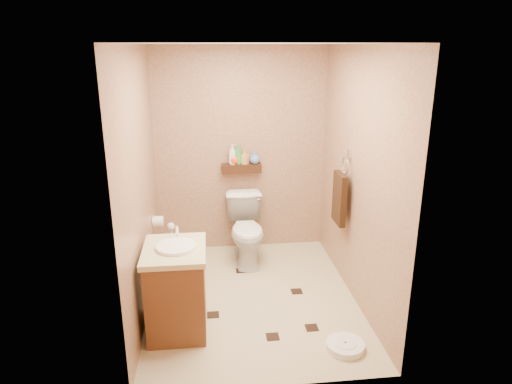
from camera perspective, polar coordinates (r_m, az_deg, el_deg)
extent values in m
plane|color=#C2B68E|center=(4.64, -0.48, -13.05)|extent=(2.50, 2.50, 0.00)
cube|color=#A67E5F|center=(5.36, -1.92, 5.08)|extent=(2.00, 0.04, 2.40)
cube|color=#A67E5F|center=(2.99, 1.99, -5.51)|extent=(2.00, 0.04, 2.40)
cube|color=#A67E5F|center=(4.18, -14.29, 0.81)|extent=(0.04, 2.50, 2.40)
cube|color=#A67E5F|center=(4.37, 12.63, 1.68)|extent=(0.04, 2.50, 2.40)
cube|color=silver|center=(3.99, -0.57, 18.07)|extent=(2.00, 2.50, 0.02)
cube|color=#391B0F|center=(5.33, -1.83, 3.00)|extent=(0.46, 0.14, 0.10)
cube|color=black|center=(4.40, -5.39, -15.03)|extent=(0.11, 0.11, 0.01)
cube|color=black|center=(4.76, 5.11, -12.26)|extent=(0.11, 0.11, 0.01)
cube|color=black|center=(4.11, 2.09, -17.62)|extent=(0.11, 0.11, 0.01)
cube|color=black|center=(5.00, -7.53, -10.76)|extent=(0.11, 0.11, 0.01)
cube|color=black|center=(4.24, 6.98, -16.48)|extent=(0.11, 0.11, 0.01)
cube|color=black|center=(5.13, -1.90, -9.80)|extent=(0.11, 0.11, 0.01)
imported|color=white|center=(5.22, -1.14, -4.79)|extent=(0.44, 0.75, 0.75)
cube|color=brown|center=(4.08, -9.88, -12.16)|extent=(0.49, 0.60, 0.73)
cube|color=beige|center=(3.90, -10.19, -7.23)|extent=(0.52, 0.64, 0.05)
cylinder|color=white|center=(3.89, -9.93, -6.85)|extent=(0.34, 0.34, 0.05)
cylinder|color=silver|center=(4.05, -9.83, -4.87)|extent=(0.03, 0.03, 0.11)
cylinder|color=white|center=(4.02, 11.08, -18.36)|extent=(0.41, 0.41, 0.06)
cylinder|color=white|center=(4.01, 11.10, -18.00)|extent=(0.19, 0.19, 0.01)
cylinder|color=#175D59|center=(5.31, -10.34, -8.39)|extent=(0.12, 0.12, 0.13)
cylinder|color=white|center=(5.20, -10.48, -6.02)|extent=(0.02, 0.02, 0.37)
sphere|color=white|center=(5.14, -10.59, -4.25)|extent=(0.09, 0.09, 0.09)
cube|color=silver|center=(4.55, 11.61, 4.73)|extent=(0.03, 0.06, 0.08)
torus|color=silver|center=(4.57, 11.09, 3.26)|extent=(0.02, 0.19, 0.19)
cube|color=black|center=(4.65, 10.38, -0.80)|extent=(0.06, 0.30, 0.52)
cylinder|color=white|center=(4.98, -12.15, -3.59)|extent=(0.11, 0.11, 0.11)
cylinder|color=silver|center=(4.96, -12.66, -2.96)|extent=(0.04, 0.02, 0.02)
imported|color=silver|center=(5.28, -2.98, 4.73)|extent=(0.11, 0.11, 0.24)
imported|color=yellow|center=(5.29, -2.76, 4.29)|extent=(0.10, 0.09, 0.15)
imported|color=#E2431A|center=(5.29, -2.71, 4.31)|extent=(0.15, 0.15, 0.15)
imported|color=green|center=(5.29, -2.23, 4.74)|extent=(0.10, 0.10, 0.23)
imported|color=#E2964B|center=(5.30, -1.44, 4.41)|extent=(0.11, 0.11, 0.17)
imported|color=#557CD4|center=(5.31, -0.17, 4.36)|extent=(0.17, 0.17, 0.15)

